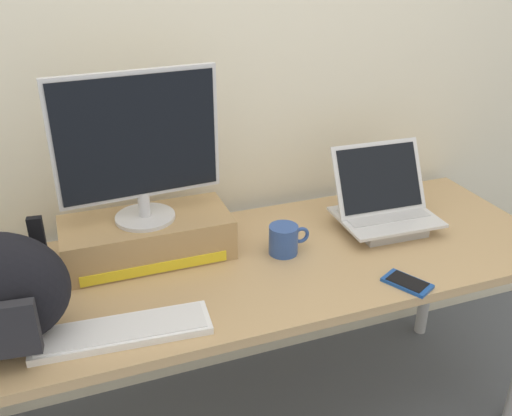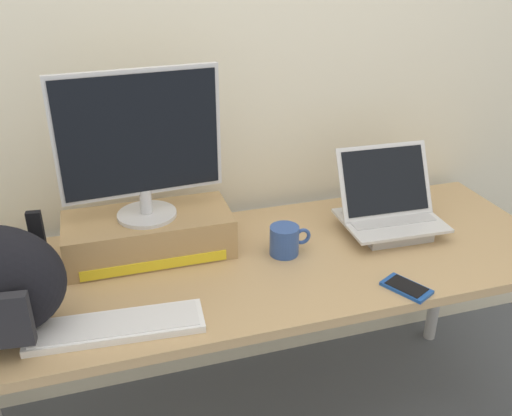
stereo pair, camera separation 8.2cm
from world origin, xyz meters
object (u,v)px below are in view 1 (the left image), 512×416
object	(u,v)px
open_laptop	(384,212)
coffee_mug	(284,239)
desktop_monitor	(138,146)
cell_phone	(407,283)
toner_box_yellow	(147,238)
external_keyboard	(122,331)

from	to	relation	value
open_laptop	coffee_mug	xyz separation A→B (m)	(-0.39, -0.04, -0.01)
open_laptop	coffee_mug	bearing A→B (deg)	-171.85
desktop_monitor	open_laptop	size ratio (longest dim) A/B	1.44
cell_phone	open_laptop	bearing A→B (deg)	42.12
toner_box_yellow	desktop_monitor	xyz separation A→B (m)	(0.00, -0.00, 0.30)
desktop_monitor	cell_phone	world-z (taller)	desktop_monitor
desktop_monitor	coffee_mug	distance (m)	0.53
desktop_monitor	open_laptop	xyz separation A→B (m)	(0.79, -0.09, -0.31)
desktop_monitor	cell_phone	xyz separation A→B (m)	(0.67, -0.42, -0.36)
desktop_monitor	external_keyboard	xyz separation A→B (m)	(-0.13, -0.36, -0.35)
desktop_monitor	external_keyboard	world-z (taller)	desktop_monitor
external_keyboard	coffee_mug	bearing A→B (deg)	27.64
coffee_mug	cell_phone	world-z (taller)	coffee_mug
open_laptop	desktop_monitor	bearing A→B (deg)	175.71
external_keyboard	cell_phone	size ratio (longest dim) A/B	2.95
toner_box_yellow	open_laptop	bearing A→B (deg)	-6.35
desktop_monitor	coffee_mug	size ratio (longest dim) A/B	3.58
external_keyboard	coffee_mug	world-z (taller)	coffee_mug
external_keyboard	cell_phone	world-z (taller)	external_keyboard
toner_box_yellow	external_keyboard	world-z (taller)	toner_box_yellow
coffee_mug	toner_box_yellow	bearing A→B (deg)	162.23
open_laptop	external_keyboard	distance (m)	0.97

